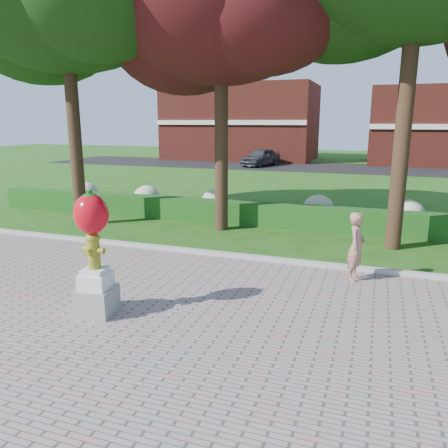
# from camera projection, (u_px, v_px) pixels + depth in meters

# --- Properties ---
(ground) EXTENTS (100.00, 100.00, 0.00)m
(ground) POSITION_uv_depth(u_px,v_px,m) (214.00, 304.00, 8.86)
(ground) COLOR #1B4C13
(ground) RESTS_ON ground
(walkway) EXTENTS (40.00, 14.00, 0.04)m
(walkway) POSITION_uv_depth(u_px,v_px,m) (95.00, 432.00, 5.19)
(walkway) COLOR gray
(walkway) RESTS_ON ground
(curb) EXTENTS (40.00, 0.18, 0.15)m
(curb) POSITION_uv_depth(u_px,v_px,m) (254.00, 258.00, 11.60)
(curb) COLOR #ADADA5
(curb) RESTS_ON ground
(lawn_hedge) EXTENTS (24.00, 0.70, 0.80)m
(lawn_hedge) POSITION_uv_depth(u_px,v_px,m) (285.00, 216.00, 15.19)
(lawn_hedge) COLOR #1D4A15
(lawn_hedge) RESTS_ON ground
(hydrangea_row) EXTENTS (20.10, 1.10, 0.99)m
(hydrangea_row) POSITION_uv_depth(u_px,v_px,m) (306.00, 208.00, 15.89)
(hydrangea_row) COLOR #99A37D
(hydrangea_row) RESTS_ON ground
(street) EXTENTS (50.00, 8.00, 0.02)m
(street) POSITION_uv_depth(u_px,v_px,m) (339.00, 168.00, 34.55)
(street) COLOR black
(street) RESTS_ON ground
(building_left) EXTENTS (14.00, 8.00, 7.00)m
(building_left) POSITION_uv_depth(u_px,v_px,m) (241.00, 122.00, 42.49)
(building_left) COLOR maroon
(building_left) RESTS_ON ground
(building_right) EXTENTS (12.00, 8.00, 6.40)m
(building_right) POSITION_uv_depth(u_px,v_px,m) (445.00, 126.00, 36.73)
(building_right) COLOR maroon
(building_right) RESTS_ON ground
(hydrant_sculpture) EXTENTS (0.72, 0.72, 2.38)m
(hydrant_sculpture) POSITION_uv_depth(u_px,v_px,m) (94.00, 250.00, 8.06)
(hydrant_sculpture) COLOR gray
(hydrant_sculpture) RESTS_ON walkway
(woman) EXTENTS (0.47, 0.64, 1.59)m
(woman) POSITION_uv_depth(u_px,v_px,m) (356.00, 247.00, 9.93)
(woman) COLOR #A3725D
(woman) RESTS_ON walkway
(parked_car) EXTENTS (2.87, 4.53, 1.44)m
(parked_car) POSITION_uv_depth(u_px,v_px,m) (261.00, 157.00, 35.85)
(parked_car) COLOR #3B3F43
(parked_car) RESTS_ON street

